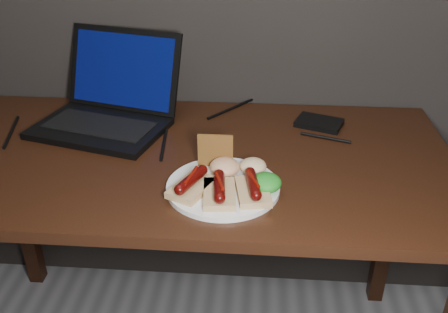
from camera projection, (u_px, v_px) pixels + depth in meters
desk at (185, 183)px, 1.34m from camera, size 1.40×0.70×0.75m
laptop at (109, 105)px, 1.44m from camera, size 0.43×0.41×0.25m
hard_drive at (319, 123)px, 1.45m from camera, size 0.15×0.13×0.02m
desk_cables at (175, 128)px, 1.43m from camera, size 0.98×0.43×0.01m
plate at (223, 187)px, 1.15m from camera, size 0.29×0.29×0.01m
bread_sausage_left at (192, 184)px, 1.12m from camera, size 0.11×0.13×0.04m
bread_sausage_center at (219, 190)px, 1.09m from camera, size 0.08×0.12×0.04m
bread_sausage_right at (253, 188)px, 1.10m from camera, size 0.09×0.12×0.04m
crispbread at (215, 151)px, 1.20m from camera, size 0.09×0.01×0.08m
salad_greens at (266, 183)px, 1.12m from camera, size 0.07×0.07×0.04m
salsa_mound at (225, 167)px, 1.18m from camera, size 0.07×0.07×0.04m
coleslaw_mound at (253, 166)px, 1.18m from camera, size 0.06×0.06×0.04m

